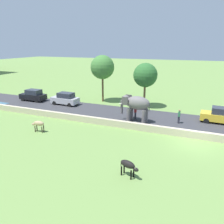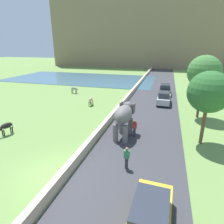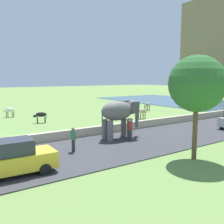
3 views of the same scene
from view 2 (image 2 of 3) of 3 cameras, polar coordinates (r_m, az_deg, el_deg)
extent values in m
plane|color=#6B8E47|center=(13.42, -18.40, -17.25)|extent=(220.00, 220.00, 0.00)
cube|color=#38383D|center=(29.70, 12.35, 3.76)|extent=(7.00, 120.00, 0.06)
cube|color=beige|center=(28.18, 4.35, 4.03)|extent=(0.40, 110.00, 0.73)
cube|color=#426B84|center=(48.79, -9.29, 9.97)|extent=(36.00, 18.00, 0.08)
cube|color=#897556|center=(85.24, 8.26, 23.31)|extent=(64.00, 28.00, 27.89)
ellipsoid|color=slate|center=(16.19, 3.49, -0.71)|extent=(1.54, 2.77, 1.50)
cylinder|color=slate|center=(17.62, 2.86, -4.03)|extent=(0.44, 0.44, 1.60)
cylinder|color=slate|center=(17.42, 5.52, -4.38)|extent=(0.44, 0.44, 1.60)
cylinder|color=slate|center=(16.09, 1.07, -6.37)|extent=(0.44, 0.44, 1.60)
cylinder|color=slate|center=(15.88, 3.97, -6.79)|extent=(0.44, 0.44, 1.60)
ellipsoid|color=slate|center=(17.43, 4.78, 1.38)|extent=(1.05, 0.95, 1.10)
cube|color=#504C4C|center=(17.44, 2.77, 1.57)|extent=(0.16, 0.71, 0.90)
cube|color=#504C4C|center=(17.16, 6.61, 1.16)|extent=(0.16, 0.71, 0.90)
cylinder|color=slate|center=(18.15, 5.08, -0.86)|extent=(0.28, 0.28, 1.50)
cone|color=silver|center=(17.99, 4.39, 0.50)|extent=(0.15, 0.56, 0.17)
cone|color=silver|center=(17.89, 5.75, 0.35)|extent=(0.15, 0.56, 0.17)
cylinder|color=#504C4C|center=(15.14, 2.08, -3.58)|extent=(0.08, 0.08, 0.90)
cylinder|color=#33333D|center=(17.18, 6.78, -6.15)|extent=(0.22, 0.22, 0.85)
cube|color=#B73333|center=(16.89, 6.87, -3.99)|extent=(0.36, 0.22, 0.56)
sphere|color=#997051|center=(16.74, 6.92, -2.77)|extent=(0.22, 0.22, 0.22)
cylinder|color=#33333D|center=(12.98, 4.39, -15.25)|extent=(0.22, 0.22, 0.85)
cube|color=#388451|center=(12.59, 4.47, -12.60)|extent=(0.36, 0.22, 0.56)
sphere|color=#997051|center=(12.39, 4.52, -11.07)|extent=(0.22, 0.22, 0.22)
cube|color=#B7B7BC|center=(27.45, 15.38, 3.69)|extent=(1.82, 4.05, 0.80)
cube|color=#2D333D|center=(27.07, 15.49, 5.11)|extent=(1.51, 2.24, 0.70)
cylinder|color=black|center=(28.85, 13.86, 3.74)|extent=(0.20, 0.61, 0.60)
cylinder|color=black|center=(28.79, 17.06, 3.42)|extent=(0.20, 0.61, 0.60)
cylinder|color=black|center=(26.35, 13.39, 2.31)|extent=(0.20, 0.61, 0.60)
cylinder|color=black|center=(26.29, 16.88, 1.96)|extent=(0.20, 0.61, 0.60)
cube|color=gold|center=(9.51, 11.36, -29.30)|extent=(1.88, 4.07, 0.80)
cube|color=#2D333D|center=(8.82, 11.51, -27.01)|extent=(1.54, 2.26, 0.70)
cylinder|color=black|center=(10.76, 7.59, -24.94)|extent=(0.21, 0.61, 0.60)
cylinder|color=black|center=(10.69, 17.07, -26.13)|extent=(0.21, 0.61, 0.60)
cube|color=black|center=(33.10, 15.67, 6.27)|extent=(1.75, 4.02, 0.80)
cube|color=#2D333D|center=(32.75, 15.78, 7.47)|extent=(1.47, 2.22, 0.70)
cylinder|color=black|center=(34.46, 14.29, 6.21)|extent=(0.19, 0.60, 0.60)
cylinder|color=black|center=(34.47, 16.98, 5.97)|extent=(0.19, 0.60, 0.60)
cylinder|color=black|center=(31.92, 14.13, 5.20)|extent=(0.19, 0.60, 0.60)
cylinder|color=black|center=(31.94, 17.03, 4.94)|extent=(0.19, 0.60, 0.60)
ellipsoid|color=black|center=(19.78, -29.28, -3.61)|extent=(0.74, 1.18, 0.50)
cylinder|color=black|center=(19.71, -29.76, -5.60)|extent=(0.10, 0.10, 0.65)
cylinder|color=black|center=(19.97, -30.18, -5.37)|extent=(0.10, 0.10, 0.65)
cylinder|color=black|center=(20.02, -27.84, -4.90)|extent=(0.10, 0.10, 0.65)
cylinder|color=black|center=(20.28, -28.28, -4.68)|extent=(0.10, 0.10, 0.65)
ellipsoid|color=black|center=(19.59, -30.80, -4.58)|extent=(0.34, 0.45, 0.26)
cone|color=beige|center=(19.45, -30.77, -4.19)|extent=(0.04, 0.04, 0.12)
cylinder|color=black|center=(20.08, -27.86, -3.67)|extent=(0.04, 0.04, 0.45)
ellipsoid|color=tan|center=(25.98, -6.47, 3.86)|extent=(0.57, 1.14, 0.50)
cylinder|color=#493D2C|center=(26.54, -6.52, 2.90)|extent=(0.10, 0.10, 0.65)
cylinder|color=#493D2C|center=(26.46, -5.88, 2.87)|extent=(0.10, 0.10, 0.65)
cylinder|color=#493D2C|center=(25.83, -6.97, 2.42)|extent=(0.10, 0.10, 0.65)
cylinder|color=#493D2C|center=(25.75, -6.32, 2.39)|extent=(0.10, 0.10, 0.65)
ellipsoid|color=tan|center=(26.61, -6.09, 3.91)|extent=(0.29, 0.43, 0.26)
cone|color=beige|center=(26.59, -6.29, 4.27)|extent=(0.04, 0.04, 0.12)
cone|color=beige|center=(26.54, -5.92, 4.26)|extent=(0.04, 0.04, 0.12)
cylinder|color=#493D2C|center=(25.54, -6.77, 3.11)|extent=(0.04, 0.04, 0.45)
ellipsoid|color=gray|center=(33.31, -11.40, 7.04)|extent=(1.13, 0.53, 0.50)
cylinder|color=#373533|center=(33.36, -10.63, 6.10)|extent=(0.10, 0.10, 0.65)
cylinder|color=#373533|center=(33.11, -10.91, 5.98)|extent=(0.10, 0.10, 0.65)
cylinder|color=#373533|center=(33.76, -11.76, 6.18)|extent=(0.10, 0.10, 0.65)
cylinder|color=#373533|center=(33.51, -12.04, 6.06)|extent=(0.10, 0.10, 0.65)
ellipsoid|color=gray|center=(33.01, -10.45, 6.73)|extent=(0.42, 0.27, 0.26)
cone|color=beige|center=(33.05, -10.38, 7.05)|extent=(0.04, 0.04, 0.12)
cone|color=beige|center=(32.90, -10.54, 6.98)|extent=(0.04, 0.04, 0.12)
cylinder|color=#373533|center=(33.64, -12.17, 6.76)|extent=(0.04, 0.04, 0.45)
cylinder|color=brown|center=(17.19, 25.82, -3.63)|extent=(0.28, 0.28, 3.28)
sphere|color=#2D662D|center=(16.40, 27.22, 5.36)|extent=(3.25, 3.25, 3.25)
cylinder|color=brown|center=(23.36, 24.93, 3.12)|extent=(0.28, 0.28, 3.95)
sphere|color=#427A38|center=(22.78, 26.07, 10.84)|extent=(3.49, 3.49, 3.49)
camera|label=1|loc=(27.10, -56.98, 12.14)|focal=34.89mm
camera|label=3|loc=(13.28, 86.44, -12.67)|focal=41.21mm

